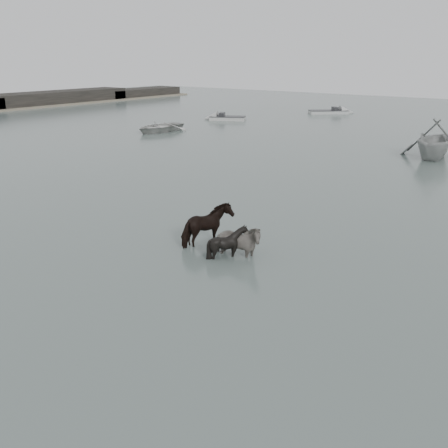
% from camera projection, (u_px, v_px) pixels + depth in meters
% --- Properties ---
extents(ground, '(140.00, 140.00, 0.00)m').
position_uv_depth(ground, '(213.00, 259.00, 16.28)').
color(ground, '#4A5852').
rests_on(ground, ground).
extents(pony_pinto, '(1.97, 1.29, 1.53)m').
position_uv_depth(pony_pinto, '(236.00, 234.00, 16.23)').
color(pony_pinto, black).
rests_on(pony_pinto, ground).
extents(pony_dark, '(1.67, 1.85, 1.61)m').
position_uv_depth(pony_dark, '(208.00, 222.00, 17.27)').
color(pony_dark, black).
rests_on(pony_dark, ground).
extents(pony_black, '(1.43, 1.33, 1.32)m').
position_uv_depth(pony_black, '(229.00, 237.00, 16.26)').
color(pony_black, black).
rests_on(pony_black, ground).
extents(rowboat_lead, '(3.53, 4.88, 1.00)m').
position_uv_depth(rowboat_lead, '(159.00, 126.00, 43.09)').
color(rowboat_lead, beige).
rests_on(rowboat_lead, ground).
extents(rowboat_trail, '(4.76, 5.40, 2.67)m').
position_uv_depth(rowboat_trail, '(436.00, 137.00, 31.65)').
color(rowboat_trail, '#A4A7A4').
rests_on(rowboat_trail, ground).
extents(skiff_outer, '(5.11, 3.69, 0.75)m').
position_uv_depth(skiff_outer, '(228.00, 116.00, 50.65)').
color(skiff_outer, '#B6B5B0').
rests_on(skiff_outer, ground).
extents(skiff_far, '(5.52, 5.16, 0.75)m').
position_uv_depth(skiff_far, '(329.00, 110.00, 56.21)').
color(skiff_far, '#AFB2AF').
rests_on(skiff_far, ground).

